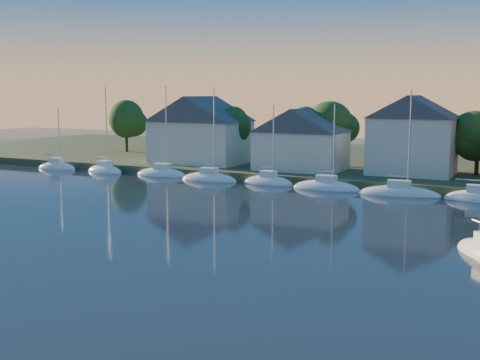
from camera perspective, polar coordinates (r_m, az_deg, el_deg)
The scene contains 7 objects.
shoreline_land at distance 95.65m, azimuth 13.05°, elevation 1.38°, with size 160.00×50.00×2.00m, color #363F25.
wooden_dock at distance 73.70m, azimuth 8.73°, elevation -0.47°, with size 120.00×3.00×1.00m, color brown.
clubhouse_west at distance 87.65m, azimuth -3.75°, elevation 4.86°, with size 13.65×9.45×9.64m.
clubhouse_centre at distance 79.82m, azimuth 5.84°, elevation 3.94°, with size 11.55×8.40×8.08m.
clubhouse_east at distance 77.84m, azimuth 16.07°, elevation 4.20°, with size 10.50×8.40×9.80m.
tree_line at distance 82.98m, azimuth 12.55°, elevation 5.36°, with size 93.40×5.40×8.90m.
moored_fleet at distance 75.56m, azimuth -0.66°, elevation -0.09°, with size 63.50×2.40×12.05m.
Camera 1 is at (22.59, -17.30, 10.93)m, focal length 45.00 mm.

